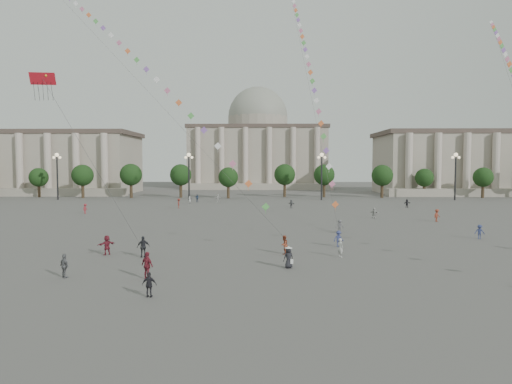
{
  "coord_description": "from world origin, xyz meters",
  "views": [
    {
      "loc": [
        1.63,
        -32.92,
        7.94
      ],
      "look_at": [
        1.01,
        12.0,
        5.26
      ],
      "focal_mm": 32.0,
      "sensor_mm": 36.0,
      "label": 1
    }
  ],
  "objects": [
    {
      "name": "person_crowd_8",
      "position": [
        26.08,
        30.83,
        0.88
      ],
      "size": [
        1.31,
        1.18,
        1.77
      ],
      "primitive_type": "imported",
      "rotation": [
        0.0,
        0.0,
        0.59
      ],
      "color": "brown",
      "rests_on": "ground"
    },
    {
      "name": "person_crowd_12",
      "position": [
        6.96,
        50.38,
        0.78
      ],
      "size": [
        1.39,
        1.32,
        1.57
      ],
      "primitive_type": "imported",
      "rotation": [
        0.0,
        0.0,
        2.41
      ],
      "color": "slate",
      "rests_on": "ground"
    },
    {
      "name": "dragon_kite",
      "position": [
        -17.77,
        7.69,
        14.76
      ],
      "size": [
        6.91,
        5.18,
        20.5
      ],
      "color": "red",
      "rests_on": "ground"
    },
    {
      "name": "hat_person",
      "position": [
        3.65,
        1.74,
        0.87
      ],
      "size": [
        0.94,
        0.79,
        1.69
      ],
      "color": "black",
      "rests_on": "ground"
    },
    {
      "name": "person_crowd_14",
      "position": [
        24.93,
        15.87,
        0.77
      ],
      "size": [
        1.13,
        0.85,
        1.55
      ],
      "primitive_type": "imported",
      "rotation": [
        0.0,
        0.0,
        5.98
      ],
      "color": "navy",
      "rests_on": "ground"
    },
    {
      "name": "tourist_1",
      "position": [
        -5.14,
        -6.09,
        0.76
      ],
      "size": [
        0.91,
        0.41,
        1.52
      ],
      "primitive_type": "imported",
      "rotation": [
        0.0,
        0.0,
        3.1
      ],
      "color": "#242228",
      "rests_on": "ground"
    },
    {
      "name": "person_crowd_4",
      "position": [
        -7.76,
        63.19,
        0.89
      ],
      "size": [
        1.66,
        1.34,
        1.77
      ],
      "primitive_type": "imported",
      "rotation": [
        0.0,
        0.0,
        3.73
      ],
      "color": "beige",
      "rests_on": "ground"
    },
    {
      "name": "kite_flyer_0",
      "position": [
        3.57,
        7.27,
        0.84
      ],
      "size": [
        0.96,
        1.03,
        1.68
      ],
      "primitive_type": "imported",
      "rotation": [
        0.0,
        0.0,
        4.18
      ],
      "color": "brown",
      "rests_on": "ground"
    },
    {
      "name": "person_crowd_2",
      "position": [
        -27.23,
        40.6,
        0.81
      ],
      "size": [
        0.82,
        1.15,
        1.62
      ],
      "primitive_type": "imported",
      "rotation": [
        0.0,
        0.0,
        1.35
      ],
      "color": "maroon",
      "rests_on": "ground"
    },
    {
      "name": "person_crowd_10",
      "position": [
        -13.02,
        58.42,
        0.8
      ],
      "size": [
        0.68,
        0.69,
        1.6
      ],
      "primitive_type": "imported",
      "rotation": [
        0.0,
        0.0,
        2.35
      ],
      "color": "silver",
      "rests_on": "ground"
    },
    {
      "name": "person_crowd_13",
      "position": [
        8.37,
        6.04,
        0.82
      ],
      "size": [
        0.62,
        0.71,
        1.63
      ],
      "primitive_type": "imported",
      "rotation": [
        0.0,
        0.0,
        2.06
      ],
      "color": "beige",
      "rests_on": "ground"
    },
    {
      "name": "kite_train_east",
      "position": [
        30.82,
        21.55,
        18.53
      ],
      "size": [
        20.41,
        50.8,
        64.15
      ],
      "color": "#3F3F3F",
      "rests_on": "ground"
    },
    {
      "name": "ground",
      "position": [
        0.0,
        0.0,
        0.0
      ],
      "size": [
        360.0,
        360.0,
        0.0
      ],
      "primitive_type": "plane",
      "color": "#565350",
      "rests_on": "ground"
    },
    {
      "name": "kite_train_west",
      "position": [
        -19.17,
        30.58,
        25.0
      ],
      "size": [
        43.13,
        43.68,
        75.96
      ],
      "color": "#3F3F3F",
      "rests_on": "ground"
    },
    {
      "name": "tree_row",
      "position": [
        0.0,
        78.0,
        5.39
      ],
      "size": [
        137.12,
        5.12,
        8.0
      ],
      "color": "#352A1A",
      "rests_on": "ground"
    },
    {
      "name": "lamp_post_far_east",
      "position": [
        45.0,
        70.0,
        7.35
      ],
      "size": [
        2.0,
        0.9,
        10.65
      ],
      "color": "#262628",
      "rests_on": "ground"
    },
    {
      "name": "person_crowd_17",
      "position": [
        -13.64,
        49.96,
        0.9
      ],
      "size": [
        0.89,
        1.27,
        1.8
      ],
      "primitive_type": "imported",
      "rotation": [
        0.0,
        0.0,
        1.78
      ],
      "color": "maroon",
      "rests_on": "ground"
    },
    {
      "name": "hall_central",
      "position": [
        0.0,
        129.22,
        14.23
      ],
      "size": [
        48.3,
        34.3,
        35.5
      ],
      "color": "gray",
      "rests_on": "ground"
    },
    {
      "name": "kite_train_mid",
      "position": [
        7.77,
        37.26,
        26.09
      ],
      "size": [
        3.13,
        49.52,
        67.68
      ],
      "color": "#3F3F3F",
      "rests_on": "ground"
    },
    {
      "name": "person_crowd_9",
      "position": [
        28.59,
        52.02,
        0.77
      ],
      "size": [
        1.51,
        0.94,
        1.55
      ],
      "primitive_type": "imported",
      "rotation": [
        0.0,
        0.0,
        0.36
      ],
      "color": "black",
      "rests_on": "ground"
    },
    {
      "name": "tourist_4",
      "position": [
        -8.58,
        5.65,
        0.92
      ],
      "size": [
        1.17,
        0.82,
        1.84
      ],
      "primitive_type": "imported",
      "rotation": [
        0.0,
        0.0,
        3.53
      ],
      "color": "#222328",
      "rests_on": "ground"
    },
    {
      "name": "lamp_post_mid_west",
      "position": [
        -15.0,
        70.0,
        7.35
      ],
      "size": [
        2.0,
        0.9,
        10.65
      ],
      "color": "#262628",
      "rests_on": "ground"
    },
    {
      "name": "person_crowd_0",
      "position": [
        -12.3,
        63.94,
        0.82
      ],
      "size": [
        1.04,
        0.75,
        1.64
      ],
      "primitive_type": "imported",
      "rotation": [
        0.0,
        0.0,
        0.41
      ],
      "color": "#334973",
      "rests_on": "ground"
    },
    {
      "name": "lamp_post_far_west",
      "position": [
        -45.0,
        70.0,
        7.35
      ],
      "size": [
        2.0,
        0.9,
        10.65
      ],
      "color": "#262628",
      "rests_on": "ground"
    },
    {
      "name": "person_crowd_16",
      "position": [
        -13.16,
        59.57,
        0.86
      ],
      "size": [
        1.09,
        0.81,
        1.72
      ],
      "primitive_type": "imported",
      "rotation": [
        0.0,
        0.0,
        0.44
      ],
      "color": "slate",
      "rests_on": "ground"
    },
    {
      "name": "person_crowd_6",
      "position": [
        10.72,
        20.41,
        0.76
      ],
      "size": [
        1.07,
        0.75,
        1.51
      ],
      "primitive_type": "imported",
      "rotation": [
        0.0,
        0.0,
        6.08
      ],
      "color": "#5A595D",
      "rests_on": "ground"
    },
    {
      "name": "tourist_2",
      "position": [
        -12.09,
        6.73,
        0.87
      ],
      "size": [
        1.5,
        1.51,
        1.74
      ],
      "primitive_type": "imported",
      "rotation": [
        0.0,
        0.0,
        3.94
      ],
      "color": "maroon",
      "rests_on": "ground"
    },
    {
      "name": "tourist_3",
      "position": [
        -12.26,
        -1.51,
        0.85
      ],
      "size": [
        1.04,
        0.94,
        1.7
      ],
      "primitive_type": "imported",
      "rotation": [
        0.0,
        0.0,
        2.47
      ],
      "color": "slate",
      "rests_on": "ground"
    },
    {
      "name": "kite_flyer_1",
      "position": [
        9.03,
        10.99,
        0.79
      ],
      "size": [
        1.14,
        0.85,
        1.58
      ],
      "primitive_type": "imported",
      "rotation": [
        0.0,
        0.0,
        0.28
      ],
      "color": "navy",
      "rests_on": "ground"
    },
    {
      "name": "person_crowd_7",
      "position": [
        18.29,
        34.95,
        0.78
      ],
      "size": [
        1.34,
        1.35,
        1.55
      ],
      "primitive_type": "imported",
      "rotation": [
        0.0,
        0.0,
        2.35
      ],
      "color": "#B4B4B0",
      "rests_on": "ground"
    },
    {
      "name": "tourist_0",
      "position": [
        -6.36,
        -1.76,
        0.96
      ],
      "size": [
        1.18,
        1.05,
        1.91
      ],
      "primitive_type": "imported",
      "rotation": [
        0.0,
        0.0,
        2.49
      ],
      "color": "maroon",
      "rests_on": "ground"
    },
    {
      "name": "lamp_post_mid_east",
      "position": [
        15.0,
        70.0,
        7.35
      ],
      "size": [
        2.0,
        0.9,
        10.65
      ],
      "color": "#262628",
      "rests_on": "ground"
    }
  ]
}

